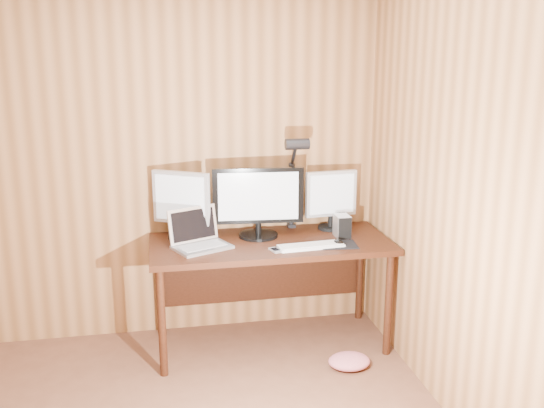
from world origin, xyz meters
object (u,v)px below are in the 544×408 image
object	(u,v)px
monitor_left	(181,203)
speaker	(342,221)
laptop	(198,238)
mouse	(338,242)
monitor_right	(331,198)
keyboard	(311,246)
monitor_center	(258,201)
hard_drive	(342,226)
phone	(275,250)
desk_lamp	(295,170)
desk	(269,255)

from	to	relation	value
monitor_left	speaker	bearing A→B (deg)	30.26
laptop	mouse	world-z (taller)	laptop
monitor_right	keyboard	world-z (taller)	monitor_right
monitor_center	monitor_left	distance (m)	0.52
monitor_right	hard_drive	distance (m)	0.25
monitor_right	hard_drive	size ratio (longest dim) A/B	2.79
monitor_right	laptop	xyz separation A→B (m)	(-0.96, -0.23, -0.17)
hard_drive	phone	distance (m)	0.56
monitor_left	keyboard	xyz separation A→B (m)	(0.81, -0.36, -0.24)
monitor_left	hard_drive	size ratio (longest dim) A/B	3.05
monitor_right	desk_lamp	xyz separation A→B (m)	(-0.26, 0.02, 0.21)
phone	monitor_right	bearing A→B (deg)	23.99
monitor_center	desk_lamp	world-z (taller)	desk_lamp
monitor_center	desk	bearing A→B (deg)	-32.11
phone	mouse	bearing A→B (deg)	-10.35
desk_lamp	monitor_left	bearing A→B (deg)	-172.42
phone	desk	bearing A→B (deg)	71.47
desk	keyboard	bearing A→B (deg)	-47.06
monitor_center	hard_drive	bearing A→B (deg)	-6.18
monitor_right	laptop	bearing A→B (deg)	-172.44
mouse	laptop	bearing A→B (deg)	-171.15
hard_drive	laptop	bearing A→B (deg)	-178.16
desk	phone	size ratio (longest dim) A/B	14.55
keyboard	hard_drive	xyz separation A→B (m)	(0.27, 0.19, 0.07)
desk_lamp	monitor_right	bearing A→B (deg)	1.44
desk	desk_lamp	bearing A→B (deg)	34.92
monitor_left	hard_drive	xyz separation A→B (m)	(1.08, -0.17, -0.17)
monitor_right	mouse	xyz separation A→B (m)	(-0.05, -0.37, -0.21)
monitor_center	laptop	world-z (taller)	monitor_center
monitor_center	keyboard	distance (m)	0.48
mouse	desk_lamp	xyz separation A→B (m)	(-0.21, 0.38, 0.42)
mouse	desk_lamp	distance (m)	0.60
monitor_left	desk_lamp	distance (m)	0.81
desk	keyboard	size ratio (longest dim) A/B	3.65
monitor_center	desk_lamp	size ratio (longest dim) A/B	0.87
phone	desk_lamp	world-z (taller)	desk_lamp
mouse	keyboard	bearing A→B (deg)	-157.78
desk	monitor_right	bearing A→B (deg)	15.55
monitor_left	desk	bearing A→B (deg)	19.63
monitor_left	mouse	world-z (taller)	monitor_left
laptop	hard_drive	world-z (taller)	laptop
laptop	mouse	xyz separation A→B (m)	(0.91, -0.14, -0.04)
monitor_left	mouse	size ratio (longest dim) A/B	4.56
desk	desk_lamp	size ratio (longest dim) A/B	2.26
keyboard	laptop	bearing A→B (deg)	162.68
phone	monitor_center	bearing A→B (deg)	82.64
speaker	desk_lamp	world-z (taller)	desk_lamp
desk	monitor_center	xyz separation A→B (m)	(-0.06, 0.05, 0.37)
monitor_center	monitor_right	bearing A→B (deg)	13.88
laptop	speaker	world-z (taller)	laptop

